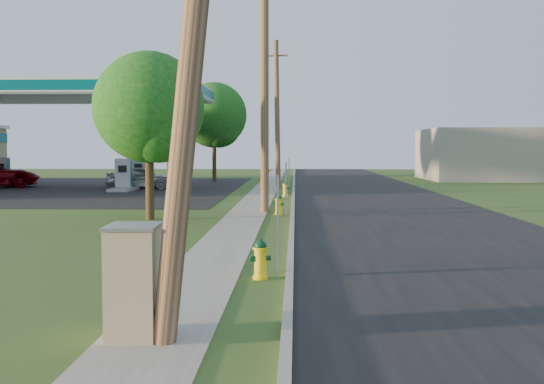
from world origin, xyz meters
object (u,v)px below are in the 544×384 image
object	(u,v)px
fuel_pump_se	(139,176)
car_silver	(141,177)
price_pylon	(187,86)
fuel_pump_ne	(124,179)
tree_verge	(151,112)
hydrant_far	(285,189)
utility_cabinet	(134,282)
utility_pole_mid	(265,86)
hydrant_near	(260,259)
tree_lot	(215,118)
fuel_pump_sw	(2,176)
utility_pole_far	(277,113)
hydrant_mid	(279,205)

from	to	relation	value
fuel_pump_se	car_silver	bearing A→B (deg)	-74.45
price_pylon	car_silver	distance (m)	11.58
fuel_pump_ne	fuel_pump_se	bearing A→B (deg)	90.00
tree_verge	hydrant_far	distance (m)	12.91
price_pylon	utility_cabinet	bearing A→B (deg)	-82.76
utility_pole_mid	fuel_pump_se	bearing A→B (deg)	117.63
tree_verge	hydrant_near	size ratio (longest dim) A/B	7.35
hydrant_far	price_pylon	bearing A→B (deg)	-145.03
price_pylon	car_silver	xyz separation A→B (m)	(-4.47, 9.58, -4.73)
tree_lot	fuel_pump_sw	bearing A→B (deg)	-151.33
utility_pole_mid	fuel_pump_ne	size ratio (longest dim) A/B	3.06
utility_pole_far	utility_cabinet	bearing A→B (deg)	-91.52
price_pylon	utility_cabinet	xyz separation A→B (m)	(2.95, -23.24, -4.66)
utility_pole_mid	fuel_pump_sw	xyz separation A→B (m)	(-17.90, 17.00, -4.23)
price_pylon	utility_cabinet	size ratio (longest dim) A/B	4.46
utility_pole_mid	utility_cabinet	world-z (taller)	utility_pole_mid
utility_cabinet	price_pylon	bearing A→B (deg)	97.24
utility_pole_far	utility_cabinet	world-z (taller)	utility_pole_far
tree_verge	car_silver	size ratio (longest dim) A/B	1.43
tree_verge	hydrant_far	world-z (taller)	tree_verge
fuel_pump_se	utility_cabinet	size ratio (longest dim) A/B	2.08
utility_pole_mid	hydrant_mid	xyz separation A→B (m)	(0.57, -0.79, -4.57)
fuel_pump_sw	fuel_pump_se	distance (m)	9.00
fuel_pump_sw	utility_cabinet	world-z (taller)	fuel_pump_sw
utility_pole_mid	hydrant_far	world-z (taller)	utility_pole_mid
utility_pole_far	hydrant_far	distance (m)	10.31
hydrant_mid	hydrant_far	world-z (taller)	hydrant_far
price_pylon	hydrant_mid	bearing A→B (deg)	-54.65
tree_verge	car_silver	bearing A→B (deg)	104.13
tree_verge	hydrant_far	xyz separation A→B (m)	(4.51, 11.61, -3.40)
tree_lot	hydrant_mid	world-z (taller)	tree_lot
utility_pole_mid	hydrant_mid	distance (m)	4.68
car_silver	fuel_pump_ne	bearing A→B (deg)	161.01
utility_pole_far	fuel_pump_se	bearing A→B (deg)	-173.59
fuel_pump_ne	price_pylon	size ratio (longest dim) A/B	0.47
fuel_pump_ne	tree_verge	bearing A→B (deg)	-72.34
utility_pole_far	fuel_pump_sw	xyz separation A→B (m)	(-17.90, -1.00, -4.08)
price_pylon	tree_verge	bearing A→B (deg)	-89.57
tree_lot	utility_cabinet	distance (m)	42.27
fuel_pump_sw	tree_verge	xyz separation A→B (m)	(14.06, -19.90, 3.09)
tree_lot	hydrant_near	size ratio (longest dim) A/B	9.19
price_pylon	tree_verge	size ratio (longest dim) A/B	1.16
utility_pole_mid	fuel_pump_sw	bearing A→B (deg)	136.48
fuel_pump_se	car_silver	distance (m)	2.00
price_pylon	car_silver	world-z (taller)	price_pylon
fuel_pump_ne	tree_verge	size ratio (longest dim) A/B	0.54
fuel_pump_sw	fuel_pump_ne	bearing A→B (deg)	-23.96
utility_pole_mid	fuel_pump_se	xyz separation A→B (m)	(-8.90, 17.00, -4.23)
fuel_pump_sw	utility_cabinet	bearing A→B (deg)	-63.99
utility_cabinet	car_silver	size ratio (longest dim) A/B	0.37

